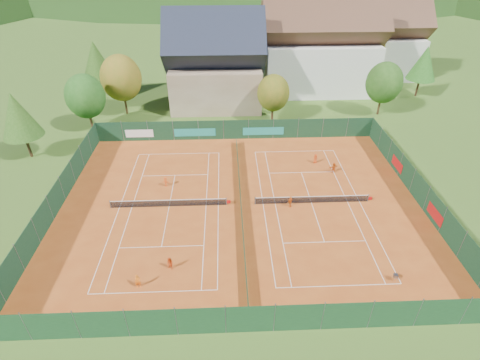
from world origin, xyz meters
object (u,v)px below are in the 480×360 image
Objects in this scene: player_right_far_a at (315,159)px; player_right_far_b at (334,168)px; ball_hopper at (396,276)px; player_left_far at (166,182)px; player_right_near at (290,202)px; hotel_block_a at (320,51)px; player_left_mid at (170,264)px; hotel_block_b at (379,43)px; player_left_near at (138,281)px; chalet at (215,66)px.

player_right_far_a is 3.02m from player_right_far_b.
ball_hopper is 0.64× the size of player_left_far.
player_right_near is 1.05× the size of player_right_far_a.
hotel_block_a is 15.82× the size of player_left_mid.
player_right_far_a is 0.93× the size of player_right_far_b.
hotel_block_a is at bearing 37.88° from player_right_near.
player_right_far_a is at bearing -119.27° from hotel_block_b.
player_left_far is at bearing -8.83° from player_right_far_a.
hotel_block_b is at bearing -141.85° from player_right_far_a.
hotel_block_b is 12.41× the size of player_right_far_b.
player_right_near is at bearing 26.52° from player_right_far_b.
hotel_block_b is 12.01× the size of player_left_near.
player_right_far_b is at bearing -57.62° from chalet.
chalet is at bearing -157.01° from hotel_block_b.
player_left_far is (-5.81, -25.96, -6.00)m from chalet.
chalet is 11.86× the size of player_left_mid.
ball_hopper is at bearing -107.01° from hotel_block_b.
player_right_far_a is (4.77, 9.29, -0.03)m from player_right_near.
hotel_block_a is at bearing -117.29° from player_right_far_b.
player_right_near is at bearing -106.09° from hotel_block_a.
player_right_far_b is (1.82, -2.41, 0.05)m from player_right_far_a.
player_right_far_a is (19.03, 4.66, 0.03)m from player_left_far.
player_left_mid is at bearing -116.68° from hotel_block_a.
hotel_block_b is 13.27× the size of player_right_far_a.
player_right_far_b is at bearing 10.18° from player_right_near.
player_right_far_a is (-19.78, -35.30, -5.97)m from hotel_block_b.
chalet is 12.96× the size of player_left_far.
hotel_block_a is 38.66m from player_right_near.
hotel_block_b reaches higher than player_right_far_a.
player_left_mid is (-36.78, -53.34, -5.94)m from hotel_block_b.
player_right_near is (14.25, -4.63, 0.06)m from player_left_far.
chalet is 11.87× the size of player_right_near.
player_left_far is 19.59m from player_right_far_a.
player_right_far_b reaches higher than player_left_far.
player_left_far is at bearing -13.54° from player_right_far_b.
player_left_mid is at bearing 20.58° from player_left_near.
hotel_block_b is at bearing 37.29° from player_left_near.
hotel_block_a is at bearing 17.53° from chalet.
player_right_far_a is at bearing -72.64° from player_right_far_b.
player_left_mid is 24.46m from player_right_far_b.
hotel_block_a is at bearing 86.42° from ball_hopper.
ball_hopper is at bearing -91.12° from player_right_near.
player_left_far is (-24.81, -31.96, -6.76)m from hotel_block_a.
player_left_near is at bearing -118.13° from hotel_block_a.
hotel_block_b is 68.07m from player_left_near.
chalet is 44.86m from ball_hopper.
hotel_block_a is 30.71m from player_right_far_b.
ball_hopper is at bearing 73.52° from player_right_far_b.
player_left_mid is at bearing -124.59° from hotel_block_b.
ball_hopper is (16.03, -41.46, -6.07)m from chalet.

